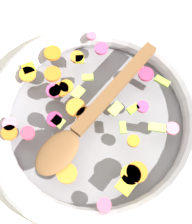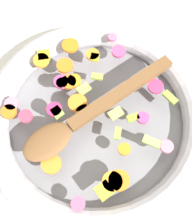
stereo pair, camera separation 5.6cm
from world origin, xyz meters
name	(u,v)px [view 1 (the left image)]	position (x,y,z in m)	size (l,w,h in m)	color
ground_plane	(96,122)	(0.00, 0.00, 0.00)	(4.00, 4.00, 0.00)	silver
skillet	(96,118)	(0.00, 0.00, 0.02)	(0.42, 0.42, 0.05)	slate
chopped_vegetables	(83,109)	(0.00, 0.02, 0.05)	(0.34, 0.31, 0.01)	orange
wooden_spoon	(87,119)	(-0.02, 0.01, 0.06)	(0.30, 0.18, 0.01)	brown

